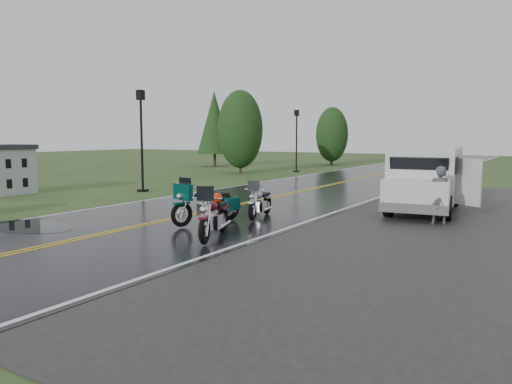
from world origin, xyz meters
TOP-DOWN VIEW (x-y plane):
  - ground at (0.00, 0.00)m, footprint 120.00×120.00m
  - road at (0.00, 10.00)m, footprint 8.00×100.00m
  - house_left at (-11.00, 3.00)m, footprint 8.60×8.60m
  - motorcycle_red at (3.15, -0.91)m, footprint 1.58×2.44m
  - motorcycle_teal at (1.24, 0.58)m, footprint 1.48×2.50m
  - motorcycle_silver at (2.40, 2.46)m, footprint 1.16×2.12m
  - van_white at (5.59, 5.57)m, footprint 2.74×5.93m
  - person_at_van at (7.23, 4.95)m, footprint 0.74×0.65m
  - lamp_post_near_left at (-6.38, 6.93)m, footprint 0.40×0.40m
  - lamp_post_far_left at (-5.90, 21.87)m, footprint 0.38×0.38m
  - tree_left_mid at (-8.74, 18.90)m, footprint 3.12×3.12m
  - tree_left_far at (-7.00, 30.94)m, footprint 2.82×2.82m
  - pine_left_far at (-14.74, 24.13)m, footprint 2.94×2.94m

SIDE VIEW (x-z plane):
  - ground at x=0.00m, z-range 0.00..0.00m
  - road at x=0.00m, z-range 0.00..0.04m
  - motorcycle_silver at x=2.40m, z-range 0.00..1.19m
  - motorcycle_red at x=3.15m, z-range 0.00..1.35m
  - motorcycle_teal at x=1.24m, z-range 0.00..1.39m
  - person_at_van at x=7.23m, z-range 0.00..1.70m
  - van_white at x=5.59m, z-range 0.00..2.25m
  - tree_left_far at x=-7.00m, z-range 0.00..4.33m
  - lamp_post_far_left at x=-5.90m, z-range 0.00..4.44m
  - lamp_post_near_left at x=-6.38m, z-range 0.00..4.72m
  - tree_left_mid at x=-8.74m, z-range 0.00..4.88m
  - pine_left_far at x=-14.74m, z-range 0.00..6.12m
  - house_left at x=-11.00m, z-range 0.00..6.60m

